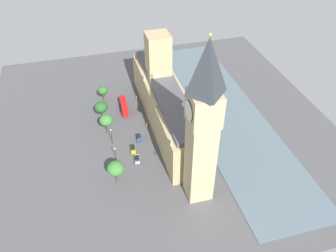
{
  "coord_description": "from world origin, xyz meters",
  "views": [
    {
      "loc": [
        27.23,
        109.86,
        90.0
      ],
      "look_at": [
        1.0,
        13.73,
        9.44
      ],
      "focal_mm": 36.99,
      "sensor_mm": 36.0,
      "label": 1
    }
  ],
  "objects_px": {
    "plane_tree_slot_10": "(116,168)",
    "street_lamp_slot_12": "(111,134)",
    "street_lamp_slot_11": "(115,152)",
    "plane_tree_by_river_gate": "(103,90)",
    "double_decker_bus_under_trees": "(124,106)",
    "plane_tree_kerbside": "(101,107)",
    "parliament_building": "(165,101)",
    "clock_tower": "(203,125)",
    "pedestrian_trailing": "(136,98)",
    "plane_tree_leading": "(106,120)",
    "car_silver_far_end": "(137,159)",
    "pedestrian_opposite_hall": "(156,154)",
    "car_yellow_cab_midblock": "(133,149)",
    "pedestrian_corner": "(147,125)",
    "car_blue_near_tower": "(139,137)"
  },
  "relations": [
    {
      "from": "clock_tower",
      "to": "pedestrian_trailing",
      "type": "height_order",
      "value": "clock_tower"
    },
    {
      "from": "pedestrian_corner",
      "to": "double_decker_bus_under_trees",
      "type": "bearing_deg",
      "value": 166.21
    },
    {
      "from": "pedestrian_opposite_hall",
      "to": "pedestrian_corner",
      "type": "distance_m",
      "value": 17.42
    },
    {
      "from": "pedestrian_corner",
      "to": "street_lamp_slot_11",
      "type": "height_order",
      "value": "street_lamp_slot_11"
    },
    {
      "from": "clock_tower",
      "to": "car_silver_far_end",
      "type": "relative_size",
      "value": 12.12
    },
    {
      "from": "parliament_building",
      "to": "plane_tree_leading",
      "type": "height_order",
      "value": "parliament_building"
    },
    {
      "from": "plane_tree_slot_10",
      "to": "street_lamp_slot_12",
      "type": "distance_m",
      "value": 20.59
    },
    {
      "from": "double_decker_bus_under_trees",
      "to": "plane_tree_by_river_gate",
      "type": "distance_m",
      "value": 12.84
    },
    {
      "from": "plane_tree_leading",
      "to": "car_silver_far_end",
      "type": "bearing_deg",
      "value": 114.22
    },
    {
      "from": "pedestrian_corner",
      "to": "street_lamp_slot_11",
      "type": "xyz_separation_m",
      "value": [
        15.11,
        16.6,
        3.64
      ]
    },
    {
      "from": "pedestrian_trailing",
      "to": "street_lamp_slot_12",
      "type": "xyz_separation_m",
      "value": [
        15.01,
        27.33,
        4.0
      ]
    },
    {
      "from": "street_lamp_slot_11",
      "to": "plane_tree_leading",
      "type": "bearing_deg",
      "value": -86.86
    },
    {
      "from": "car_silver_far_end",
      "to": "pedestrian_trailing",
      "type": "xyz_separation_m",
      "value": [
        -7.59,
        -39.47,
        -0.19
      ]
    },
    {
      "from": "pedestrian_trailing",
      "to": "plane_tree_slot_10",
      "type": "relative_size",
      "value": 0.17
    },
    {
      "from": "plane_tree_kerbside",
      "to": "plane_tree_slot_10",
      "type": "xyz_separation_m",
      "value": [
        -0.53,
        37.18,
        0.62
      ]
    },
    {
      "from": "parliament_building",
      "to": "plane_tree_by_river_gate",
      "type": "distance_m",
      "value": 31.4
    },
    {
      "from": "clock_tower",
      "to": "plane_tree_kerbside",
      "type": "height_order",
      "value": "clock_tower"
    },
    {
      "from": "clock_tower",
      "to": "pedestrian_trailing",
      "type": "distance_m",
      "value": 66.68
    },
    {
      "from": "plane_tree_slot_10",
      "to": "plane_tree_by_river_gate",
      "type": "bearing_deg",
      "value": -91.99
    },
    {
      "from": "clock_tower",
      "to": "car_silver_far_end",
      "type": "xyz_separation_m",
      "value": [
        16.44,
        -20.17,
        -28.29
      ]
    },
    {
      "from": "parliament_building",
      "to": "car_silver_far_end",
      "type": "height_order",
      "value": "parliament_building"
    },
    {
      "from": "pedestrian_opposite_hall",
      "to": "plane_tree_leading",
      "type": "distance_m",
      "value": 24.12
    },
    {
      "from": "clock_tower",
      "to": "parliament_building",
      "type": "bearing_deg",
      "value": -89.7
    },
    {
      "from": "plane_tree_by_river_gate",
      "to": "street_lamp_slot_11",
      "type": "bearing_deg",
      "value": 89.23
    },
    {
      "from": "plane_tree_slot_10",
      "to": "double_decker_bus_under_trees",
      "type": "bearing_deg",
      "value": -102.95
    },
    {
      "from": "car_silver_far_end",
      "to": "pedestrian_trailing",
      "type": "height_order",
      "value": "car_silver_far_end"
    },
    {
      "from": "double_decker_bus_under_trees",
      "to": "plane_tree_leading",
      "type": "distance_m",
      "value": 16.55
    },
    {
      "from": "pedestrian_corner",
      "to": "plane_tree_leading",
      "type": "distance_m",
      "value": 17.06
    },
    {
      "from": "plane_tree_by_river_gate",
      "to": "street_lamp_slot_12",
      "type": "distance_m",
      "value": 29.69
    },
    {
      "from": "street_lamp_slot_12",
      "to": "street_lamp_slot_11",
      "type": "bearing_deg",
      "value": 90.03
    },
    {
      "from": "parliament_building",
      "to": "plane_tree_by_river_gate",
      "type": "xyz_separation_m",
      "value": [
        23.09,
        -20.87,
        -4.12
      ]
    },
    {
      "from": "clock_tower",
      "to": "plane_tree_leading",
      "type": "xyz_separation_m",
      "value": [
        24.76,
        -38.67,
        -22.54
      ]
    },
    {
      "from": "plane_tree_kerbside",
      "to": "street_lamp_slot_11",
      "type": "xyz_separation_m",
      "value": [
        -1.73,
        26.94,
        -1.5
      ]
    },
    {
      "from": "car_yellow_cab_midblock",
      "to": "car_blue_near_tower",
      "type": "bearing_deg",
      "value": -116.11
    },
    {
      "from": "street_lamp_slot_12",
      "to": "plane_tree_leading",
      "type": "bearing_deg",
      "value": -81.9
    },
    {
      "from": "parliament_building",
      "to": "car_silver_far_end",
      "type": "xyz_separation_m",
      "value": [
        16.22,
        20.94,
        -8.9
      ]
    },
    {
      "from": "plane_tree_kerbside",
      "to": "plane_tree_by_river_gate",
      "type": "height_order",
      "value": "plane_tree_kerbside"
    },
    {
      "from": "parliament_building",
      "to": "double_decker_bus_under_trees",
      "type": "xyz_separation_m",
      "value": [
        15.6,
        -10.9,
        -7.15
      ]
    },
    {
      "from": "pedestrian_corner",
      "to": "pedestrian_trailing",
      "type": "bearing_deg",
      "value": 138.53
    },
    {
      "from": "plane_tree_by_river_gate",
      "to": "plane_tree_leading",
      "type": "bearing_deg",
      "value": 86.44
    },
    {
      "from": "clock_tower",
      "to": "car_yellow_cab_midblock",
      "type": "distance_m",
      "value": 41.97
    },
    {
      "from": "car_blue_near_tower",
      "to": "plane_tree_kerbside",
      "type": "relative_size",
      "value": 0.52
    },
    {
      "from": "parliament_building",
      "to": "street_lamp_slot_12",
      "type": "xyz_separation_m",
      "value": [
        23.64,
        8.8,
        -5.08
      ]
    },
    {
      "from": "car_silver_far_end",
      "to": "pedestrian_trailing",
      "type": "relative_size",
      "value": 2.98
    },
    {
      "from": "street_lamp_slot_11",
      "to": "car_silver_far_end",
      "type": "bearing_deg",
      "value": 165.55
    },
    {
      "from": "double_decker_bus_under_trees",
      "to": "plane_tree_leading",
      "type": "height_order",
      "value": "plane_tree_leading"
    },
    {
      "from": "double_decker_bus_under_trees",
      "to": "plane_tree_slot_10",
      "type": "height_order",
      "value": "plane_tree_slot_10"
    },
    {
      "from": "car_blue_near_tower",
      "to": "car_yellow_cab_midblock",
      "type": "relative_size",
      "value": 0.88
    },
    {
      "from": "clock_tower",
      "to": "plane_tree_by_river_gate",
      "type": "relative_size",
      "value": 7.4
    },
    {
      "from": "pedestrian_trailing",
      "to": "parliament_building",
      "type": "bearing_deg",
      "value": 124.09
    }
  ]
}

